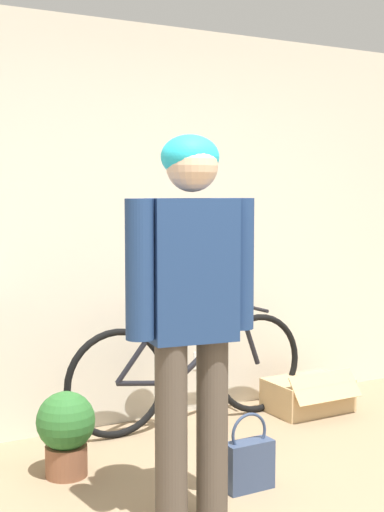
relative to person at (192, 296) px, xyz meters
name	(u,v)px	position (x,y,z in m)	size (l,w,h in m)	color
wall_back	(123,226)	(0.32, 1.51, 0.25)	(8.00, 0.07, 2.60)	beige
person	(192,296)	(0.00, 0.00, 0.00)	(0.64, 0.26, 1.77)	#4C4238
bicycle	(191,369)	(0.67, 1.23, -0.69)	(1.74, 0.46, 0.76)	black
handbag	(249,462)	(0.43, 0.18, -0.91)	(0.26, 0.11, 0.40)	#334260
cardboard_box	(308,395)	(1.53, 1.09, -0.94)	(0.56, 0.45, 0.30)	tan
potted_plant	(66,429)	(-0.32, 0.80, -0.80)	(0.32, 0.32, 0.46)	brown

